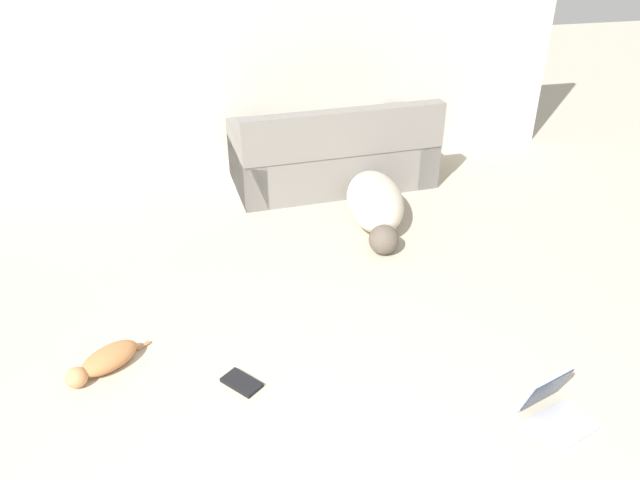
# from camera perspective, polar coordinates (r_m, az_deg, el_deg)

# --- Properties ---
(wall_back) EXTENTS (6.64, 0.06, 2.42)m
(wall_back) POSITION_cam_1_polar(r_m,az_deg,el_deg) (5.94, -9.56, 17.55)
(wall_back) COLOR beige
(wall_back) RESTS_ON ground_plane
(couch) EXTENTS (1.84, 1.00, 0.80)m
(couch) POSITION_cam_1_polar(r_m,az_deg,el_deg) (5.77, 1.16, 7.70)
(couch) COLOR gray
(couch) RESTS_ON ground_plane
(dog) EXTENTS (0.59, 1.33, 0.36)m
(dog) POSITION_cam_1_polar(r_m,az_deg,el_deg) (5.10, 5.08, 3.35)
(dog) COLOR beige
(dog) RESTS_ON ground_plane
(cat) EXTENTS (0.47, 0.39, 0.12)m
(cat) POSITION_cam_1_polar(r_m,az_deg,el_deg) (3.85, -19.12, -10.43)
(cat) COLOR #BC7A47
(cat) RESTS_ON ground_plane
(laptop_open) EXTENTS (0.40, 0.40, 0.24)m
(laptop_open) POSITION_cam_1_polar(r_m,az_deg,el_deg) (3.59, 20.57, -13.82)
(laptop_open) COLOR #B7B7BC
(laptop_open) RESTS_ON ground_plane
(book_black) EXTENTS (0.24, 0.25, 0.02)m
(book_black) POSITION_cam_1_polar(r_m,az_deg,el_deg) (3.62, -7.17, -12.81)
(book_black) COLOR black
(book_black) RESTS_ON ground_plane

